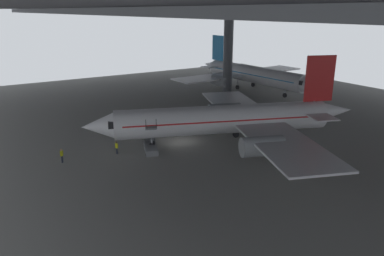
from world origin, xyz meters
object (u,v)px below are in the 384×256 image
at_px(crew_worker_by_stairs, 117,147).
at_px(airplane_distant, 252,74).
at_px(airplane_main, 227,119).
at_px(crew_worker_near_nose, 62,155).
at_px(boarding_stairs, 151,146).

relative_size(crew_worker_by_stairs, airplane_distant, 0.05).
bearing_deg(crew_worker_by_stairs, airplane_distant, 117.84).
height_order(airplane_main, crew_worker_near_nose, airplane_main).
height_order(crew_worker_near_nose, crew_worker_by_stairs, crew_worker_near_nose).
relative_size(airplane_main, airplane_distant, 0.99).
xyz_separation_m(crew_worker_near_nose, airplane_distant, (-19.79, 45.18, 2.40)).
bearing_deg(crew_worker_by_stairs, boarding_stairs, 70.57).
bearing_deg(airplane_distant, boarding_stairs, -57.96).
relative_size(boarding_stairs, crew_worker_by_stairs, 2.88).
bearing_deg(boarding_stairs, crew_worker_by_stairs, -109.43).
bearing_deg(crew_worker_near_nose, crew_worker_by_stairs, 83.04).
distance_m(airplane_main, boarding_stairs, 10.23).
relative_size(crew_worker_near_nose, crew_worker_by_stairs, 1.05).
bearing_deg(boarding_stairs, crew_worker_near_nose, -101.89).
bearing_deg(airplane_distant, airplane_main, -45.79).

